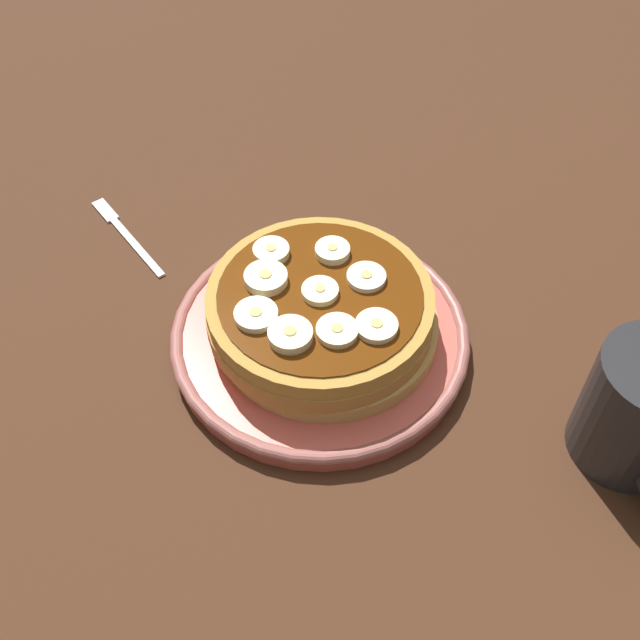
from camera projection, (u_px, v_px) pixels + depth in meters
ground_plane at (320, 354)px, 65.73cm from camera, size 140.00×140.00×3.00cm
plate at (320, 336)px, 63.78cm from camera, size 24.95×24.95×1.96cm
pancake_stack at (322, 315)px, 61.42cm from camera, size 18.56×19.27×4.70cm
banana_slice_0 at (315, 290)px, 59.73cm from camera, size 2.93×2.93×0.78cm
banana_slice_1 at (366, 278)px, 60.63cm from camera, size 3.17×3.17×0.72cm
banana_slice_2 at (376, 326)px, 57.30cm from camera, size 3.27×3.27×0.78cm
banana_slice_3 at (266, 278)px, 60.36cm from camera, size 3.48×3.48×1.02cm
banana_slice_4 at (256, 315)px, 57.99cm from camera, size 3.40×3.40×0.83cm
banana_slice_5 at (332, 251)px, 62.42cm from camera, size 2.89×2.89×0.92cm
banana_slice_6 at (337, 331)px, 57.00cm from camera, size 3.22×3.22×0.80cm
banana_slice_7 at (290, 335)px, 56.61cm from camera, size 3.40×3.40×1.01cm
banana_slice_8 at (271, 252)px, 62.38cm from camera, size 3.02×3.02×0.93cm
fork at (124, 231)px, 73.22cm from camera, size 11.13×8.38×0.50cm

